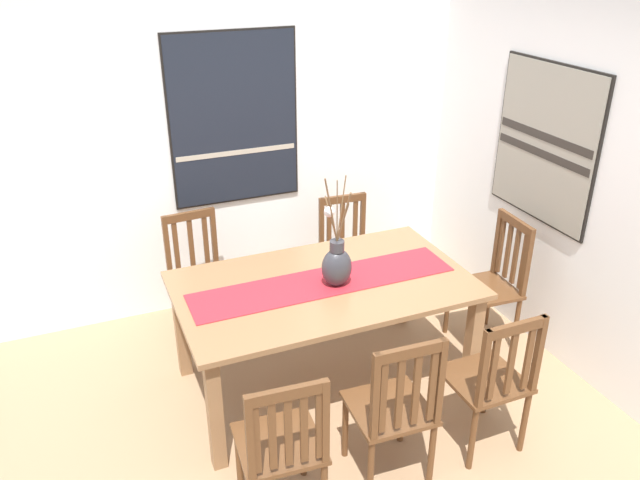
{
  "coord_description": "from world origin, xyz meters",
  "views": [
    {
      "loc": [
        -1.21,
        -2.73,
        2.75
      ],
      "look_at": [
        0.12,
        0.46,
        1.08
      ],
      "focal_mm": 35.4,
      "sensor_mm": 36.0,
      "label": 1
    }
  ],
  "objects_px": {
    "chair_0": "(199,274)",
    "chair_4": "(348,250)",
    "painting_on_back_wall": "(234,120)",
    "centerpiece_vase": "(337,263)",
    "chair_5": "(282,445)",
    "chair_1": "(395,408)",
    "chair_2": "(491,380)",
    "chair_3": "(493,281)",
    "dining_table": "(324,296)",
    "painting_on_side_wall": "(545,143)"
  },
  "relations": [
    {
      "from": "chair_2",
      "to": "chair_5",
      "type": "distance_m",
      "value": 1.27
    },
    {
      "from": "chair_1",
      "to": "chair_4",
      "type": "distance_m",
      "value": 1.93
    },
    {
      "from": "dining_table",
      "to": "chair_1",
      "type": "xyz_separation_m",
      "value": [
        0.02,
        -0.93,
        -0.18
      ]
    },
    {
      "from": "chair_2",
      "to": "painting_on_back_wall",
      "type": "height_order",
      "value": "painting_on_back_wall"
    },
    {
      "from": "chair_3",
      "to": "chair_2",
      "type": "bearing_deg",
      "value": -126.94
    },
    {
      "from": "centerpiece_vase",
      "to": "chair_2",
      "type": "relative_size",
      "value": 0.81
    },
    {
      "from": "centerpiece_vase",
      "to": "painting_on_side_wall",
      "type": "xyz_separation_m",
      "value": [
        1.59,
        0.1,
        0.55
      ]
    },
    {
      "from": "painting_on_back_wall",
      "to": "centerpiece_vase",
      "type": "bearing_deg",
      "value": -80.86
    },
    {
      "from": "chair_3",
      "to": "chair_0",
      "type": "bearing_deg",
      "value": 153.67
    },
    {
      "from": "dining_table",
      "to": "chair_1",
      "type": "bearing_deg",
      "value": -88.93
    },
    {
      "from": "chair_0",
      "to": "painting_on_back_wall",
      "type": "xyz_separation_m",
      "value": [
        0.44,
        0.39,
        1.03
      ]
    },
    {
      "from": "centerpiece_vase",
      "to": "chair_2",
      "type": "xyz_separation_m",
      "value": [
        0.59,
        -0.85,
        -0.45
      ]
    },
    {
      "from": "chair_4",
      "to": "painting_on_back_wall",
      "type": "relative_size",
      "value": 0.68
    },
    {
      "from": "chair_5",
      "to": "chair_0",
      "type": "bearing_deg",
      "value": 89.55
    },
    {
      "from": "centerpiece_vase",
      "to": "chair_5",
      "type": "distance_m",
      "value": 1.2
    },
    {
      "from": "chair_3",
      "to": "painting_on_side_wall",
      "type": "bearing_deg",
      "value": 8.09
    },
    {
      "from": "centerpiece_vase",
      "to": "chair_5",
      "type": "relative_size",
      "value": 0.81
    },
    {
      "from": "dining_table",
      "to": "chair_3",
      "type": "height_order",
      "value": "chair_3"
    },
    {
      "from": "dining_table",
      "to": "painting_on_side_wall",
      "type": "bearing_deg",
      "value": 1.45
    },
    {
      "from": "chair_0",
      "to": "chair_4",
      "type": "xyz_separation_m",
      "value": [
        1.21,
        -0.04,
        -0.01
      ]
    },
    {
      "from": "chair_2",
      "to": "chair_3",
      "type": "height_order",
      "value": "chair_3"
    },
    {
      "from": "centerpiece_vase",
      "to": "chair_1",
      "type": "height_order",
      "value": "centerpiece_vase"
    },
    {
      "from": "painting_on_side_wall",
      "to": "chair_2",
      "type": "bearing_deg",
      "value": -136.55
    },
    {
      "from": "chair_4",
      "to": "painting_on_side_wall",
      "type": "distance_m",
      "value": 1.7
    },
    {
      "from": "centerpiece_vase",
      "to": "chair_3",
      "type": "height_order",
      "value": "centerpiece_vase"
    },
    {
      "from": "centerpiece_vase",
      "to": "dining_table",
      "type": "bearing_deg",
      "value": 136.27
    },
    {
      "from": "chair_0",
      "to": "chair_4",
      "type": "distance_m",
      "value": 1.21
    },
    {
      "from": "dining_table",
      "to": "chair_4",
      "type": "bearing_deg",
      "value": 56.71
    },
    {
      "from": "dining_table",
      "to": "chair_5",
      "type": "relative_size",
      "value": 1.98
    },
    {
      "from": "chair_1",
      "to": "painting_on_back_wall",
      "type": "xyz_separation_m",
      "value": [
        -0.18,
        2.27,
        1.01
      ]
    },
    {
      "from": "chair_2",
      "to": "painting_on_side_wall",
      "type": "xyz_separation_m",
      "value": [
        1.01,
        0.95,
        1.0
      ]
    },
    {
      "from": "dining_table",
      "to": "centerpiece_vase",
      "type": "relative_size",
      "value": 2.43
    },
    {
      "from": "chair_2",
      "to": "chair_5",
      "type": "relative_size",
      "value": 1.0
    },
    {
      "from": "centerpiece_vase",
      "to": "chair_2",
      "type": "bearing_deg",
      "value": -55.59
    },
    {
      "from": "centerpiece_vase",
      "to": "painting_on_back_wall",
      "type": "height_order",
      "value": "painting_on_back_wall"
    },
    {
      "from": "centerpiece_vase",
      "to": "painting_on_back_wall",
      "type": "bearing_deg",
      "value": 99.14
    },
    {
      "from": "chair_5",
      "to": "painting_on_side_wall",
      "type": "distance_m",
      "value": 2.67
    },
    {
      "from": "dining_table",
      "to": "painting_on_back_wall",
      "type": "bearing_deg",
      "value": 96.99
    },
    {
      "from": "chair_1",
      "to": "centerpiece_vase",
      "type": "bearing_deg",
      "value": 87.13
    },
    {
      "from": "chair_4",
      "to": "centerpiece_vase",
      "type": "bearing_deg",
      "value": -119.04
    },
    {
      "from": "chair_0",
      "to": "painting_on_back_wall",
      "type": "bearing_deg",
      "value": 41.08
    },
    {
      "from": "chair_1",
      "to": "chair_2",
      "type": "bearing_deg",
      "value": 1.18
    },
    {
      "from": "dining_table",
      "to": "chair_0",
      "type": "bearing_deg",
      "value": 122.49
    },
    {
      "from": "chair_0",
      "to": "chair_3",
      "type": "xyz_separation_m",
      "value": [
        1.94,
        -0.96,
        0.02
      ]
    },
    {
      "from": "dining_table",
      "to": "painting_on_back_wall",
      "type": "height_order",
      "value": "painting_on_back_wall"
    },
    {
      "from": "chair_1",
      "to": "painting_on_side_wall",
      "type": "bearing_deg",
      "value": 30.59
    },
    {
      "from": "chair_0",
      "to": "painting_on_back_wall",
      "type": "height_order",
      "value": "painting_on_back_wall"
    },
    {
      "from": "centerpiece_vase",
      "to": "chair_1",
      "type": "distance_m",
      "value": 0.97
    },
    {
      "from": "chair_0",
      "to": "chair_3",
      "type": "height_order",
      "value": "chair_3"
    },
    {
      "from": "chair_2",
      "to": "chair_3",
      "type": "bearing_deg",
      "value": 53.06
    }
  ]
}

